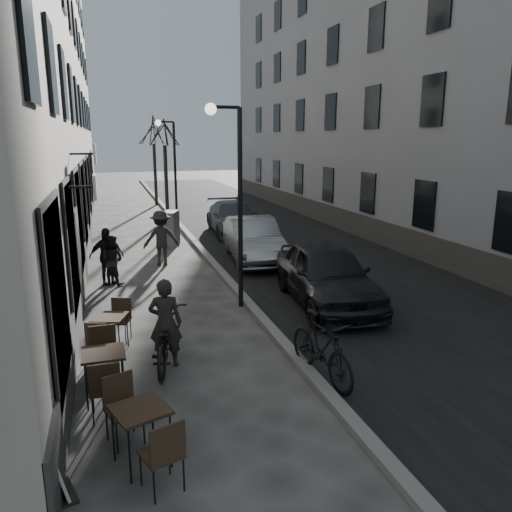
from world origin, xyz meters
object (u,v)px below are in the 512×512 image
bistro_set_a (141,430)px  car_near (327,274)px  pedestrian_near (112,260)px  bistro_set_c (110,330)px  car_far (233,218)px  pedestrian_mid (161,238)px  car_mid (253,240)px  sign_board (54,467)px  pedestrian_far (106,256)px  streetlamp_far (171,162)px  streetlamp_near (233,185)px  utility_cabinet (171,229)px  tree_near (164,130)px  moped (321,348)px  bicycle (166,339)px  bistro_set_b (104,371)px  tree_far (153,131)px

bistro_set_a → car_near: size_ratio=0.37×
pedestrian_near → bistro_set_a: bearing=124.1°
bistro_set_c → car_far: (5.59, 11.97, 0.24)m
car_far → bistro_set_c: bearing=-111.9°
pedestrian_mid → car_mid: size_ratio=0.41×
sign_board → car_mid: 12.33m
pedestrian_far → bistro_set_c: bearing=-100.9°
bistro_set_c → car_far: bearing=84.6°
car_mid → streetlamp_far: bearing=110.0°
bistro_set_c → pedestrian_far: (-0.02, 5.12, 0.38)m
streetlamp_near → car_far: streetlamp_near is taller
utility_cabinet → sign_board: bearing=-80.3°
tree_near → bistro_set_a: bearing=-97.7°
bistro_set_c → streetlamp_far: bearing=97.1°
bistro_set_c → moped: 4.32m
sign_board → pedestrian_mid: 11.45m
moped → bistro_set_a: bearing=-162.8°
utility_cabinet → moped: 12.36m
bicycle → car_far: car_far is taller
bistro_set_a → bistro_set_b: (-0.47, 1.94, 0.01)m
utility_cabinet → car_near: car_near is taller
utility_cabinet → bistro_set_c: bearing=-81.6°
tree_near → utility_cabinet: size_ratio=4.02×
moped → pedestrian_near: bearing=107.3°
pedestrian_mid → bicycle: bearing=82.4°
bicycle → moped: moped is taller
bistro_set_a → bistro_set_c: bistro_set_a is taller
streetlamp_near → pedestrian_mid: bearing=104.9°
tree_near → moped: size_ratio=2.81×
bistro_set_b → tree_near: bearing=79.2°
tree_near → pedestrian_mid: 10.80m
bicycle → pedestrian_mid: pedestrian_mid is taller
car_mid → pedestrian_far: bearing=-156.9°
tree_near → car_mid: 11.15m
bistro_set_a → pedestrian_near: (-0.22, 8.93, 0.24)m
pedestrian_mid → moped: bearing=99.3°
streetlamp_near → pedestrian_mid: (-1.32, 4.96, -2.21)m
pedestrian_near → streetlamp_near: bearing=167.1°
pedestrian_mid → car_mid: pedestrian_mid is taller
bistro_set_b → streetlamp_far: bearing=77.6°
tree_far → moped: tree_far is taller
pedestrian_near → moped: size_ratio=0.74×
car_near → moped: bearing=-110.2°
streetlamp_near → car_mid: 5.62m
streetlamp_near → moped: (0.52, -4.33, -2.55)m
car_far → utility_cabinet: bearing=-144.1°
bicycle → moped: size_ratio=1.00×
car_near → streetlamp_near: bearing=174.8°
pedestrian_mid → pedestrian_far: 2.59m
pedestrian_near → car_mid: 5.15m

